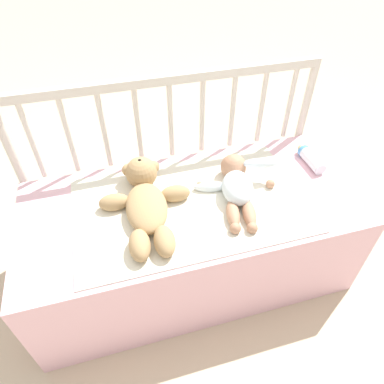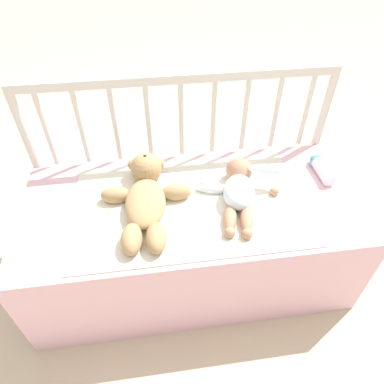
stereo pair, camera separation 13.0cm
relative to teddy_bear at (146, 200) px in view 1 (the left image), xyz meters
name	(u,v)px [view 1 (the left image)]	position (x,y,z in m)	size (l,w,h in m)	color
ground_plane	(192,268)	(0.18, -0.01, -0.49)	(12.00, 12.00, 0.00)	#C6B293
crib_mattress	(192,238)	(0.18, -0.01, -0.27)	(1.33, 0.61, 0.44)	#EDB7C6
crib_rail	(171,128)	(0.18, 0.31, 0.09)	(1.33, 0.04, 0.82)	beige
blanket	(190,205)	(0.17, -0.03, -0.04)	(0.89, 0.54, 0.01)	silver
teddy_bear	(146,200)	(0.00, 0.00, 0.00)	(0.36, 0.48, 0.13)	tan
baby	(237,185)	(0.36, -0.01, 0.00)	(0.35, 0.38, 0.11)	white
baby_bottle	(310,158)	(0.75, 0.09, -0.02)	(0.06, 0.18, 0.06)	white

